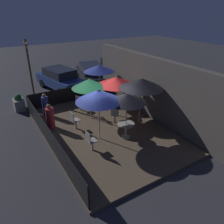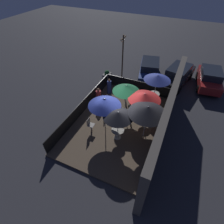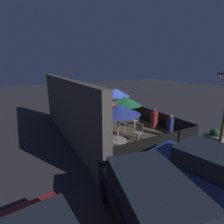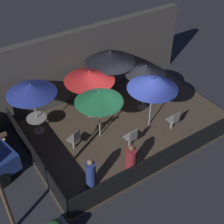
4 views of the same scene
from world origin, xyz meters
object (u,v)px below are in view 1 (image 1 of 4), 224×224
Objects in this scene: parked_car_1 at (91,74)px; parked_car_2 at (115,68)px; patio_chair_2 at (91,140)px; light_post at (30,68)px; patio_umbrella_1 at (116,81)px; patio_chair_0 at (74,120)px; dining_table_0 at (100,92)px; patio_chair_3 at (115,114)px; patron_0 at (50,118)px; dining_table_2 at (126,127)px; patio_umbrella_0 at (99,68)px; dining_table_1 at (116,105)px; parked_car_0 at (60,79)px; patio_umbrella_3 at (99,96)px; patio_chair_1 at (80,102)px; patron_1 at (45,106)px; patio_umbrella_2 at (127,98)px; patio_umbrella_5 at (89,83)px; planter_box at (19,103)px; patio_umbrella_4 at (141,83)px.

parked_car_1 and parked_car_2 have the same top height.
patio_chair_2 is 0.23× the size of light_post.
patio_umbrella_1 is 2.39× the size of patio_chair_0.
dining_table_0 is (-2.40, 0.24, -1.44)m from patio_umbrella_1.
patron_0 reaches higher than patio_chair_3.
dining_table_2 is at bearing 1.10° from patron_0.
dining_table_1 is at bearing -5.60° from patio_umbrella_0.
patio_umbrella_0 reaches higher than parked_car_0.
patio_umbrella_3 reaches higher than parked_car_2.
patio_chair_2 is at bearing -131.66° from patio_chair_1.
patio_chair_3 is (0.77, -0.57, -1.51)m from patio_umbrella_1.
patron_1 is at bearing -158.86° from patio_umbrella_3.
patio_umbrella_2 is (4.63, -1.11, -0.15)m from patio_umbrella_0.
dining_table_2 is at bearing 19.82° from light_post.
light_post is (-7.15, -0.65, 1.61)m from patio_chair_2.
parked_car_2 is (-4.26, 3.82, 0.14)m from dining_table_0.
patio_chair_0 is (0.66, -1.24, -1.49)m from patio_umbrella_5.
patio_chair_1 is at bearing 171.96° from patio_umbrella_3.
patio_chair_3 is 0.23× the size of parked_car_2.
patio_umbrella_2 is at bearing -3.09° from parked_car_1.
patio_chair_0 is at bearing -47.35° from patio_umbrella_0.
patron_0 is at bearing 137.48° from patio_chair_0.
patio_chair_1 is at bearing -16.73° from parked_car_0.
patio_chair_1 is 1.01× the size of patio_chair_3.
patio_umbrella_1 is at bearing -1.37° from parked_car_0.
dining_table_2 is at bearing -3.09° from parked_car_1.
parked_car_2 is at bearing 115.75° from parked_car_1.
parked_car_1 is at bearing 93.47° from patron_0.
patio_chair_3 is at bearing 32.12° from patio_chair_2.
patio_chair_0 is 6.52m from parked_car_0.
dining_table_1 is 0.87× the size of patio_chair_0.
patio_umbrella_1 is at bearing 49.31° from planter_box.
patron_0 is 3.55m from planter_box.
patio_umbrella_3 is 1.08× the size of patio_umbrella_5.
patio_umbrella_3 is 2.59× the size of patio_chair_0.
patio_umbrella_5 is (1.99, -1.64, -0.14)m from patio_umbrella_0.
parked_car_1 is (-6.06, 1.45, -1.30)m from patio_umbrella_1.
patron_0 is 7.54m from parked_car_1.
light_post reaches higher than patio_chair_1.
patio_chair_0 is (-1.14, -3.21, -1.68)m from patio_umbrella_4.
parked_car_1 is (-4.44, 2.97, 0.21)m from patio_chair_1.
parked_car_0 reaches higher than dining_table_0.
dining_table_2 is (0.52, 1.11, -1.59)m from patio_umbrella_3.
patio_chair_2 is (4.74, -3.00, -0.07)m from dining_table_0.
patio_umbrella_1 is 1.79m from patio_chair_3.
parked_car_1 is at bearing 51.54° from patio_chair_0.
dining_table_0 is 5.02m from planter_box.
planter_box is at bearing 109.07° from patio_chair_0.
parked_car_2 is at bearing 84.21° from parked_car_0.
patio_umbrella_1 is 2.80m from dining_table_2.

